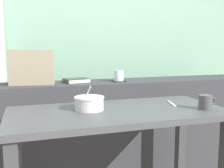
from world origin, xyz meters
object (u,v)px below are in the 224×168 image
object	(u,v)px
closed_book	(76,81)
soup_bowl	(89,103)
throw_pillow	(32,67)
coaster_square	(119,81)
fork_utensil	(171,103)
breakfast_table	(118,130)
ceramic_mug	(205,102)
juice_glass	(119,76)

from	to	relation	value
closed_book	soup_bowl	xyz separation A→B (m)	(-0.03, -0.58, -0.06)
throw_pillow	soup_bowl	xyz separation A→B (m)	(0.30, -0.58, -0.18)
soup_bowl	coaster_square	bearing A→B (deg)	55.90
throw_pillow	fork_utensil	xyz separation A→B (m)	(0.84, -0.58, -0.21)
breakfast_table	coaster_square	distance (m)	0.67
closed_book	fork_utensil	world-z (taller)	closed_book
closed_book	fork_utensil	size ratio (longest dim) A/B	1.26
breakfast_table	throw_pillow	distance (m)	0.85
soup_bowl	throw_pillow	bearing A→B (deg)	117.42
closed_book	soup_bowl	size ratio (longest dim) A/B	1.22
coaster_square	throw_pillow	size ratio (longest dim) A/B	0.31
coaster_square	fork_utensil	xyz separation A→B (m)	(0.17, -0.55, -0.09)
breakfast_table	closed_book	bearing A→B (deg)	101.79
fork_utensil	breakfast_table	bearing A→B (deg)	-157.80
fork_utensil	ceramic_mug	bearing A→B (deg)	-44.79
coaster_square	ceramic_mug	size ratio (longest dim) A/B	0.88
throw_pillow	juice_glass	bearing A→B (deg)	-2.78
throw_pillow	ceramic_mug	distance (m)	1.24
juice_glass	closed_book	size ratio (longest dim) A/B	0.40
breakfast_table	juice_glass	bearing A→B (deg)	70.64
soup_bowl	juice_glass	bearing A→B (deg)	55.90
soup_bowl	fork_utensil	distance (m)	0.54
closed_book	breakfast_table	bearing A→B (deg)	-78.21
juice_glass	ceramic_mug	distance (m)	0.80
ceramic_mug	coaster_square	bearing A→B (deg)	111.01
coaster_square	soup_bowl	world-z (taller)	soup_bowl
closed_book	ceramic_mug	size ratio (longest dim) A/B	1.90
juice_glass	fork_utensil	world-z (taller)	juice_glass
coaster_square	juice_glass	distance (m)	0.04
breakfast_table	closed_book	distance (m)	0.68
closed_book	ceramic_mug	distance (m)	1.00
juice_glass	soup_bowl	xyz separation A→B (m)	(-0.37, -0.55, -0.09)
breakfast_table	fork_utensil	distance (m)	0.40
breakfast_table	ceramic_mug	world-z (taller)	ceramic_mug
coaster_square	throw_pillow	distance (m)	0.68
coaster_square	juice_glass	world-z (taller)	juice_glass
closed_book	ceramic_mug	xyz separation A→B (m)	(0.63, -0.77, -0.06)
coaster_square	ceramic_mug	bearing A→B (deg)	-68.99
soup_bowl	fork_utensil	size ratio (longest dim) A/B	1.04
throw_pillow	soup_bowl	distance (m)	0.68
ceramic_mug	throw_pillow	bearing A→B (deg)	141.07
throw_pillow	ceramic_mug	bearing A→B (deg)	-38.93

